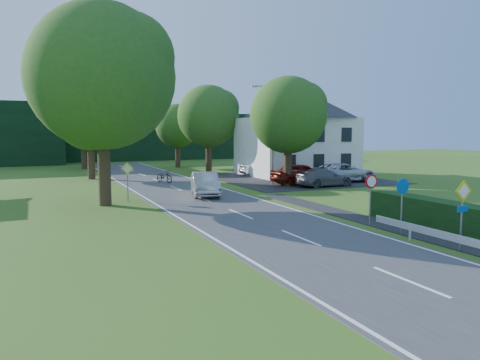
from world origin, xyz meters
name	(u,v)px	position (x,y,z in m)	size (l,w,h in m)	color
road	(226,208)	(0.00, 20.00, 0.02)	(7.00, 80.00, 0.04)	#3A3A3D
parking_pad	(294,178)	(12.00, 33.00, 0.02)	(14.00, 16.00, 0.04)	#242426
line_edge_left	(169,212)	(-3.25, 20.00, 0.04)	(0.12, 80.00, 0.01)	white
line_edge_right	(277,204)	(3.25, 20.00, 0.04)	(0.12, 80.00, 0.01)	white
line_centre	(226,208)	(0.00, 20.00, 0.04)	(0.12, 80.00, 0.01)	white
tree_main	(102,105)	(-6.00, 24.00, 5.82)	(9.40, 9.40, 11.64)	#285218
tree_left_far	(90,131)	(-5.00, 40.00, 4.29)	(7.00, 7.00, 8.58)	#285218
tree_right_far	(209,129)	(7.00, 42.00, 4.54)	(7.40, 7.40, 9.09)	#285218
tree_left_back	(83,134)	(-4.50, 52.00, 4.04)	(6.60, 6.60, 8.07)	#285218
tree_right_back	(178,136)	(6.00, 50.00, 3.78)	(6.20, 6.20, 7.56)	#285218
tree_right_mid	(288,132)	(8.50, 28.00, 4.29)	(7.00, 7.00, 8.58)	#285218
treeline_right	(161,137)	(8.00, 66.00, 3.50)	(30.00, 5.00, 7.00)	black
house_white	(296,130)	(14.00, 36.00, 4.41)	(10.60, 8.40, 8.60)	silver
streetlight	(271,129)	(8.06, 30.00, 4.46)	(2.03, 0.18, 8.00)	gray
sign_priority_right	(463,202)	(4.30, 7.98, 1.80)	(0.78, 0.09, 2.59)	gray
sign_roundabout	(402,195)	(4.30, 10.98, 1.67)	(0.64, 0.08, 2.37)	gray
sign_speed_limit	(371,188)	(4.30, 12.97, 1.77)	(0.64, 0.11, 2.37)	gray
sign_priority_left	(127,174)	(-4.50, 24.98, 1.72)	(0.78, 0.09, 2.44)	gray
moving_car	(205,184)	(0.67, 25.34, 0.81)	(1.64, 4.70, 1.55)	#BBBABF
motorcycle	(164,176)	(0.20, 34.12, 0.56)	(0.69, 1.97, 1.03)	black
parked_car_red	(301,174)	(10.07, 28.62, 0.89)	(2.02, 5.01, 1.71)	#62150A
parked_car_silver_a	(263,168)	(10.67, 36.76, 0.77)	(1.55, 4.45, 1.46)	silver
parked_car_grey	(324,178)	(10.90, 26.50, 0.73)	(1.92, 4.72, 1.37)	#57585D
parked_car_silver_b	(344,172)	(14.35, 28.68, 0.83)	(2.62, 5.68, 1.58)	#BBBCC3
parasol	(288,170)	(10.91, 32.14, 0.90)	(1.88, 1.92, 1.72)	red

